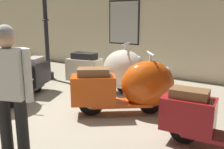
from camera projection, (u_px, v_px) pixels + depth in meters
The scene contains 7 objects.
ground_plane at pixel (68, 117), 4.34m from camera, with size 60.00×60.00×0.00m, color gray.
showroom_back_wall at pixel (167, 7), 6.90m from camera, with size 18.00×0.63×3.93m.
scooter_0 at pixel (19, 79), 5.01m from camera, with size 1.12×1.79×1.06m.
scooter_1 at pixel (111, 70), 5.64m from camera, with size 1.93×0.88×1.14m.
scooter_2 at pixel (131, 87), 4.38m from camera, with size 1.72×1.52×1.09m.
lamppost at pixel (45, 8), 6.59m from camera, with size 0.34×0.34×3.10m.
visitor_1 at pixel (10, 87), 2.77m from camera, with size 0.51×0.35×1.61m.
Camera 1 is at (2.93, -2.92, 1.69)m, focal length 40.22 mm.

